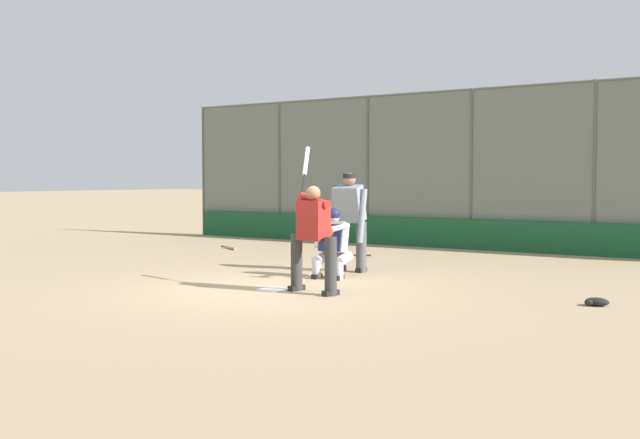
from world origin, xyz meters
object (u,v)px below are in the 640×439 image
(batter_at_plate, at_px, (313,235))
(catcher_behind_plate, at_px, (332,242))
(spare_bat_by_padding, at_px, (345,255))
(fielding_glove_on_dirt, at_px, (596,302))
(spare_bat_near_backstop, at_px, (230,248))
(umpire_home, at_px, (350,219))

(batter_at_plate, height_order, catcher_behind_plate, batter_at_plate)
(spare_bat_by_padding, bearing_deg, fielding_glove_on_dirt, 122.14)
(catcher_behind_plate, height_order, spare_bat_near_backstop, catcher_behind_plate)
(catcher_behind_plate, height_order, umpire_home, umpire_home)
(catcher_behind_plate, xyz_separation_m, spare_bat_near_backstop, (4.87, -3.08, -0.59))
(fielding_glove_on_dirt, bearing_deg, spare_bat_near_backstop, -20.62)
(umpire_home, bearing_deg, fielding_glove_on_dirt, 159.49)
(spare_bat_near_backstop, height_order, fielding_glove_on_dirt, fielding_glove_on_dirt)
(batter_at_plate, height_order, umpire_home, batter_at_plate)
(spare_bat_by_padding, bearing_deg, catcher_behind_plate, 90.14)
(catcher_behind_plate, xyz_separation_m, spare_bat_by_padding, (1.66, -3.17, -0.59))
(spare_bat_near_backstop, bearing_deg, catcher_behind_plate, -4.12)
(batter_at_plate, relative_size, fielding_glove_on_dirt, 7.06)
(catcher_behind_plate, height_order, spare_bat_by_padding, catcher_behind_plate)
(batter_at_plate, distance_m, catcher_behind_plate, 1.73)
(catcher_behind_plate, bearing_deg, umpire_home, -86.55)
(umpire_home, bearing_deg, catcher_behind_plate, 97.34)
(umpire_home, relative_size, spare_bat_by_padding, 2.24)
(fielding_glove_on_dirt, bearing_deg, catcher_behind_plate, -5.64)
(batter_at_plate, xyz_separation_m, umpire_home, (0.85, -2.49, 0.10))
(umpire_home, distance_m, spare_bat_by_padding, 2.85)
(fielding_glove_on_dirt, bearing_deg, umpire_home, -16.14)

